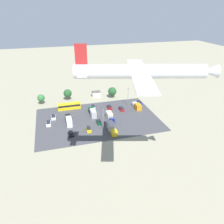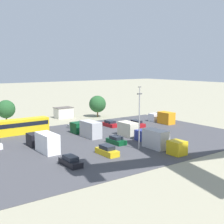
{
  "view_description": "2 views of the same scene",
  "coord_description": "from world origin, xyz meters",
  "views": [
    {
      "loc": [
        18.07,
        93.28,
        47.1
      ],
      "look_at": [
        -1.0,
        26.46,
        13.13
      ],
      "focal_mm": 35.0,
      "sensor_mm": 36.0,
      "label": 1
    },
    {
      "loc": [
        34.14,
        55.11,
        14.45
      ],
      "look_at": [
        0.15,
        8.48,
        5.79
      ],
      "focal_mm": 50.0,
      "sensor_mm": 36.0,
      "label": 2
    }
  ],
  "objects": [
    {
      "name": "ground_plane",
      "position": [
        0.0,
        0.0,
        0.0
      ],
      "size": [
        400.0,
        400.0,
        0.0
      ],
      "primitive_type": "plane",
      "color": "gray"
    },
    {
      "name": "parking_lot_surface",
      "position": [
        0.0,
        6.13,
        0.04
      ],
      "size": [
        54.77,
        37.1,
        0.08
      ],
      "color": "#424247",
      "rests_on": "ground"
    },
    {
      "name": "shed_building",
      "position": [
        -5.22,
        -21.7,
        1.48
      ],
      "size": [
        4.82,
        3.46,
        2.95
      ],
      "color": "silver",
      "rests_on": "ground"
    },
    {
      "name": "bus",
      "position": [
        11.45,
        -8.41,
        1.79
      ],
      "size": [
        11.32,
        2.6,
        3.17
      ],
      "rotation": [
        0.0,
        0.0,
        1.57
      ],
      "color": "gold",
      "rests_on": "ground"
    },
    {
      "name": "parked_car_0",
      "position": [
        0.4,
        10.14,
        0.68
      ],
      "size": [
        1.89,
        4.12,
        1.44
      ],
      "color": "#0C4723",
      "rests_on": "ground"
    },
    {
      "name": "parked_car_1",
      "position": [
        -13.46,
        -0.31,
        0.69
      ],
      "size": [
        1.79,
        4.65,
        1.46
      ],
      "color": "maroon",
      "rests_on": "ground"
    },
    {
      "name": "parked_car_2",
      "position": [
        13.36,
        16.42,
        0.68
      ],
      "size": [
        1.75,
        4.4,
        1.45
      ],
      "rotation": [
        0.0,
        0.0,
        3.14
      ],
      "color": "black",
      "rests_on": "ground"
    },
    {
      "name": "parked_car_5",
      "position": [
        -0.27,
        -6.45,
        0.67
      ],
      "size": [
        1.95,
        4.16,
        1.41
      ],
      "color": "#ADB2B7",
      "rests_on": "ground"
    },
    {
      "name": "parked_car_6",
      "position": [
        5.97,
        15.1,
        0.75
      ],
      "size": [
        1.86,
        4.43,
        1.6
      ],
      "rotation": [
        0.0,
        0.0,
        3.14
      ],
      "color": "gold",
      "rests_on": "ground"
    },
    {
      "name": "parked_car_7",
      "position": [
        -8.3,
        -3.94,
        0.67
      ],
      "size": [
        1.92,
        4.5,
        1.42
      ],
      "color": "maroon",
      "rests_on": "ground"
    },
    {
      "name": "parked_car_8",
      "position": [
        -25.07,
        -5.02,
        0.7
      ],
      "size": [
        1.89,
        4.41,
        1.49
      ],
      "color": "navy",
      "rests_on": "ground"
    },
    {
      "name": "parked_truck_0",
      "position": [
        -5.42,
        7.75,
        1.38
      ],
      "size": [
        2.42,
        7.9,
        2.85
      ],
      "color": "navy",
      "rests_on": "ground"
    },
    {
      "name": "parked_truck_1",
      "position": [
        13.15,
        6.58,
        1.56
      ],
      "size": [
        2.31,
        9.34,
        3.23
      ],
      "rotation": [
        0.0,
        0.0,
        3.14
      ],
      "color": "black",
      "rests_on": "ground"
    },
    {
      "name": "parked_truck_2",
      "position": [
        -21.61,
        0.31,
        1.41
      ],
      "size": [
        2.43,
        7.2,
        2.91
      ],
      "rotation": [
        0.0,
        0.0,
        3.14
      ],
      "color": "silver",
      "rests_on": "ground"
    },
    {
      "name": "parked_truck_3",
      "position": [
        1.48,
        1.61,
        1.57
      ],
      "size": [
        2.37,
        8.9,
        3.26
      ],
      "rotation": [
        0.0,
        0.0,
        3.14
      ],
      "color": "#0C4723",
      "rests_on": "ground"
    },
    {
      "name": "parked_truck_4",
      "position": [
        -3.28,
        18.12,
        1.57
      ],
      "size": [
        2.3,
        8.59,
        3.25
      ],
      "color": "gold",
      "rests_on": "ground"
    },
    {
      "name": "tree_near_shed",
      "position": [
        -13.66,
        -17.37,
        3.69
      ],
      "size": [
        4.73,
        4.73,
        6.06
      ],
      "color": "brown",
      "rests_on": "ground"
    },
    {
      "name": "tree_apron_mid",
      "position": [
        10.79,
        -20.79,
        3.88
      ],
      "size": [
        4.47,
        4.47,
        6.12
      ],
      "color": "brown",
      "rests_on": "ground"
    },
    {
      "name": "light_pole_lot_centre",
      "position": [
        -18.67,
        -5.25,
        4.99
      ],
      "size": [
        0.9,
        0.28,
        8.96
      ],
      "color": "gray",
      "rests_on": "ground"
    },
    {
      "name": "light_pole_lot_edge",
      "position": [
        -0.32,
        15.72,
        5.38
      ],
      "size": [
        0.9,
        0.28,
        9.73
      ],
      "color": "gray",
      "rests_on": "ground"
    }
  ]
}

